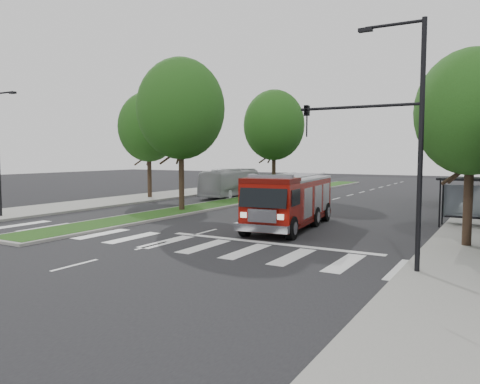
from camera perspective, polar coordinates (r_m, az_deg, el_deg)
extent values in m
plane|color=black|center=(23.24, -4.25, -4.90)|extent=(140.00, 140.00, 0.00)
cube|color=gray|center=(40.04, -13.35, -0.89)|extent=(5.00, 80.00, 0.15)
cube|color=gray|center=(41.66, 2.92, -0.56)|extent=(3.00, 50.00, 0.14)
cube|color=#153F12|center=(41.65, 2.92, -0.46)|extent=(2.60, 49.50, 0.02)
cylinder|color=black|center=(26.62, 23.17, -1.33)|extent=(0.08, 0.08, 2.50)
cylinder|color=black|center=(27.81, 23.47, -1.10)|extent=(0.08, 0.08, 2.50)
cube|color=black|center=(27.00, 26.37, 1.40)|extent=(3.20, 1.60, 0.12)
cube|color=#8C99A5|center=(27.78, 26.37, -1.10)|extent=(2.80, 0.04, 1.80)
cube|color=black|center=(27.17, 26.21, -2.81)|extent=(2.40, 0.40, 0.08)
cylinder|color=black|center=(21.05, 26.03, -1.22)|extent=(0.36, 0.36, 3.74)
ellipsoid|color=#1B3D10|center=(21.03, 26.39, 8.74)|extent=(4.40, 4.40, 5.06)
cylinder|color=black|center=(31.33, -7.15, 1.79)|extent=(0.36, 0.36, 4.62)
ellipsoid|color=#1B3D10|center=(31.44, -7.23, 10.04)|extent=(5.80, 5.80, 6.67)
cylinder|color=black|center=(43.31, 4.14, 2.45)|extent=(0.36, 0.36, 4.40)
ellipsoid|color=#1B3D10|center=(43.36, 4.17, 8.14)|extent=(5.60, 5.60, 6.44)
cylinder|color=black|center=(41.04, -10.98, 2.11)|extent=(0.36, 0.36, 4.18)
ellipsoid|color=#1B3D10|center=(41.07, -11.06, 7.81)|extent=(5.20, 5.20, 5.98)
cylinder|color=black|center=(15.60, 21.16, 4.89)|extent=(0.16, 0.16, 8.00)
cylinder|color=black|center=(16.28, 18.28, 18.82)|extent=(1.80, 0.10, 0.10)
cube|color=black|center=(16.48, 15.05, 18.54)|extent=(0.45, 0.20, 0.12)
cylinder|color=black|center=(16.11, 14.16, 10.03)|extent=(4.00, 0.10, 0.10)
imported|color=black|center=(16.67, 8.11, 8.56)|extent=(0.18, 0.22, 1.10)
cylinder|color=black|center=(30.92, -26.82, 10.75)|extent=(1.60, 0.10, 0.10)
cube|color=black|center=(30.26, -25.97, 10.83)|extent=(0.45, 0.20, 0.12)
cylinder|color=black|center=(38.99, 26.59, 4.38)|extent=(0.16, 0.16, 8.00)
cylinder|color=black|center=(39.26, 25.47, 10.12)|extent=(1.80, 0.10, 0.10)
cube|color=black|center=(39.35, 24.14, 10.08)|extent=(0.45, 0.20, 0.12)
cube|color=#500804|center=(24.60, 6.12, -3.23)|extent=(3.31, 8.41, 0.24)
cube|color=maroon|center=(25.22, 6.68, -0.70)|extent=(3.10, 6.47, 1.95)
cube|color=maroon|center=(21.64, 3.70, -1.57)|extent=(2.61, 2.01, 2.05)
cube|color=#B2B2B7|center=(25.15, 6.70, 1.62)|extent=(3.10, 6.47, 0.12)
cylinder|color=#B2B2B7|center=(25.41, 4.82, 2.11)|extent=(0.73, 5.83, 0.10)
cylinder|color=#B2B2B7|center=(24.89, 8.64, 2.02)|extent=(0.73, 5.83, 0.10)
cube|color=silver|center=(20.72, 2.61, -4.42)|extent=(2.56, 0.61, 0.34)
cube|color=#8C99A5|center=(21.53, 3.72, 1.92)|extent=(2.17, 0.57, 0.18)
cylinder|color=black|center=(21.90, 0.66, -4.05)|extent=(0.46, 1.10, 1.07)
cylinder|color=black|center=(21.13, 6.27, -4.40)|extent=(0.46, 1.10, 1.07)
cylinder|color=black|center=(25.68, 4.27, -2.78)|extent=(0.46, 1.10, 1.07)
cylinder|color=black|center=(25.03, 9.12, -3.02)|extent=(0.46, 1.10, 1.07)
cylinder|color=black|center=(27.88, 5.89, -2.20)|extent=(0.46, 1.10, 1.07)
cylinder|color=black|center=(27.28, 10.37, -2.41)|extent=(0.46, 1.10, 1.07)
imported|color=#B1B2B6|center=(42.55, -1.17, 1.15)|extent=(3.27, 9.23, 2.52)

